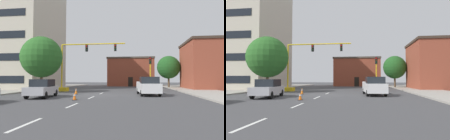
% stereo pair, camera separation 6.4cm
% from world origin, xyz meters
% --- Properties ---
extents(ground_plane, '(160.00, 160.00, 0.00)m').
position_xyz_m(ground_plane, '(0.00, 0.00, 0.00)').
color(ground_plane, '#424244').
extents(sidewalk_left, '(6.00, 56.00, 0.14)m').
position_xyz_m(sidewalk_left, '(-13.17, 8.00, 0.07)').
color(sidewalk_left, '#9E998E').
rests_on(sidewalk_left, ground_plane).
extents(sidewalk_right, '(6.00, 56.00, 0.14)m').
position_xyz_m(sidewalk_right, '(13.17, 8.00, 0.07)').
color(sidewalk_right, '#9E998E').
rests_on(sidewalk_right, ground_plane).
extents(lane_stripe_seg_0, '(0.16, 2.40, 0.01)m').
position_xyz_m(lane_stripe_seg_0, '(0.00, -14.00, 0.00)').
color(lane_stripe_seg_0, silver).
rests_on(lane_stripe_seg_0, ground_plane).
extents(lane_stripe_seg_1, '(0.16, 2.40, 0.01)m').
position_xyz_m(lane_stripe_seg_1, '(0.00, -8.50, 0.00)').
color(lane_stripe_seg_1, silver).
rests_on(lane_stripe_seg_1, ground_plane).
extents(lane_stripe_seg_2, '(0.16, 2.40, 0.01)m').
position_xyz_m(lane_stripe_seg_2, '(0.00, -3.00, 0.00)').
color(lane_stripe_seg_2, silver).
rests_on(lane_stripe_seg_2, ground_plane).
extents(lane_stripe_seg_3, '(0.16, 2.40, 0.01)m').
position_xyz_m(lane_stripe_seg_3, '(0.00, 2.50, 0.00)').
color(lane_stripe_seg_3, silver).
rests_on(lane_stripe_seg_3, ground_plane).
extents(building_tall_left, '(14.39, 13.84, 20.42)m').
position_xyz_m(building_tall_left, '(-17.74, 12.16, 10.22)').
color(building_tall_left, beige).
rests_on(building_tall_left, ground_plane).
extents(building_brick_center, '(11.49, 10.24, 7.07)m').
position_xyz_m(building_brick_center, '(2.92, 29.90, 3.55)').
color(building_brick_center, brown).
rests_on(building_brick_center, ground_plane).
extents(building_row_right, '(11.80, 9.73, 8.31)m').
position_xyz_m(building_row_right, '(18.64, 14.31, 4.16)').
color(building_row_right, brown).
rests_on(building_row_right, ground_plane).
extents(traffic_signal_gantry, '(10.07, 1.20, 6.83)m').
position_xyz_m(traffic_signal_gantry, '(-5.10, 5.88, 2.30)').
color(traffic_signal_gantry, yellow).
rests_on(traffic_signal_gantry, ground_plane).
extents(traffic_light_pole_right, '(0.32, 0.47, 4.80)m').
position_xyz_m(traffic_light_pole_right, '(6.19, 6.03, 3.53)').
color(traffic_light_pole_right, yellow).
rests_on(traffic_light_pole_right, ground_plane).
extents(tree_left_near, '(5.34, 5.34, 7.30)m').
position_xyz_m(tree_left_near, '(-7.97, 2.78, 4.62)').
color(tree_left_near, brown).
rests_on(tree_left_near, ground_plane).
extents(tree_right_far, '(4.55, 4.55, 6.38)m').
position_xyz_m(tree_right_far, '(10.68, 18.73, 4.09)').
color(tree_right_far, brown).
rests_on(tree_right_far, ground_plane).
extents(pickup_truck_white, '(2.50, 5.56, 1.99)m').
position_xyz_m(pickup_truck_white, '(5.53, 0.58, 0.97)').
color(pickup_truck_white, white).
rests_on(pickup_truck_white, ground_plane).
extents(sedan_silver_near_left, '(2.35, 4.68, 1.74)m').
position_xyz_m(sedan_silver_near_left, '(-4.68, -3.43, 0.89)').
color(sedan_silver_near_left, '#B7B7BC').
rests_on(sedan_silver_near_left, ground_plane).
extents(traffic_cone_roadside_a, '(0.36, 0.36, 0.63)m').
position_xyz_m(traffic_cone_roadside_a, '(-0.87, -5.36, 0.31)').
color(traffic_cone_roadside_a, black).
rests_on(traffic_cone_roadside_a, ground_plane).
extents(traffic_cone_roadside_b, '(0.36, 0.36, 0.76)m').
position_xyz_m(traffic_cone_roadside_b, '(-2.74, 0.98, 0.37)').
color(traffic_cone_roadside_b, black).
rests_on(traffic_cone_roadside_b, ground_plane).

